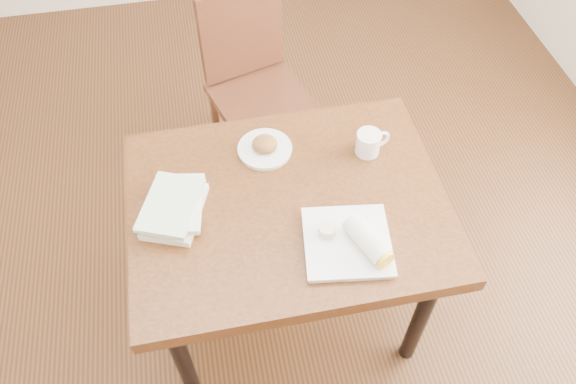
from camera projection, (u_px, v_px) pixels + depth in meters
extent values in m
cube|color=#472814|center=(288.00, 303.00, 2.52)|extent=(4.00, 5.00, 0.01)
cube|color=#5E2E16|center=(288.00, 206.00, 1.95)|extent=(1.09, 0.85, 0.06)
cylinder|color=black|center=(183.00, 361.00, 1.99)|extent=(0.06, 0.06, 0.69)
cylinder|color=black|center=(421.00, 316.00, 2.10)|extent=(0.06, 0.06, 0.69)
cylinder|color=black|center=(171.00, 215.00, 2.39)|extent=(0.06, 0.06, 0.69)
cylinder|color=black|center=(372.00, 184.00, 2.49)|extent=(0.06, 0.06, 0.69)
cylinder|color=#4A2115|center=(279.00, 103.00, 2.99)|extent=(0.04, 0.04, 0.45)
cylinder|color=#4A2115|center=(217.00, 126.00, 2.89)|extent=(0.04, 0.04, 0.45)
cylinder|color=#4A2115|center=(312.00, 147.00, 2.79)|extent=(0.04, 0.04, 0.45)
cylinder|color=#4A2115|center=(247.00, 173.00, 2.69)|extent=(0.04, 0.04, 0.45)
cube|color=#4A2115|center=(262.00, 100.00, 2.65)|extent=(0.52, 0.52, 0.04)
cube|color=#4A2115|center=(241.00, 32.00, 2.55)|extent=(0.39, 0.15, 0.45)
cylinder|color=white|center=(265.00, 150.00, 2.06)|extent=(0.20, 0.20, 0.01)
cylinder|color=white|center=(265.00, 148.00, 2.06)|extent=(0.20, 0.20, 0.01)
ellipsoid|color=#B27538|center=(265.00, 144.00, 2.04)|extent=(0.11, 0.11, 0.05)
cylinder|color=white|center=(368.00, 143.00, 2.03)|extent=(0.09, 0.09, 0.09)
torus|color=white|center=(381.00, 139.00, 2.04)|extent=(0.07, 0.03, 0.07)
cylinder|color=tan|center=(369.00, 135.00, 2.00)|extent=(0.08, 0.08, 0.01)
cylinder|color=#F2E5CC|center=(370.00, 135.00, 2.00)|extent=(0.05, 0.05, 0.00)
cube|color=white|center=(347.00, 243.00, 1.81)|extent=(0.31, 0.31, 0.02)
cube|color=white|center=(347.00, 241.00, 1.80)|extent=(0.31, 0.31, 0.01)
cylinder|color=white|center=(367.00, 239.00, 1.76)|extent=(0.13, 0.18, 0.07)
cylinder|color=yellow|center=(384.00, 259.00, 1.71)|extent=(0.07, 0.05, 0.06)
cylinder|color=silver|center=(327.00, 230.00, 1.80)|extent=(0.06, 0.06, 0.03)
cylinder|color=red|center=(327.00, 227.00, 1.79)|extent=(0.05, 0.05, 0.01)
cube|color=white|center=(175.00, 211.00, 1.88)|extent=(0.25, 0.29, 0.03)
cube|color=silver|center=(177.00, 204.00, 1.87)|extent=(0.21, 0.27, 0.02)
cube|color=#8ACF8A|center=(171.00, 205.00, 1.84)|extent=(0.25, 0.29, 0.02)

